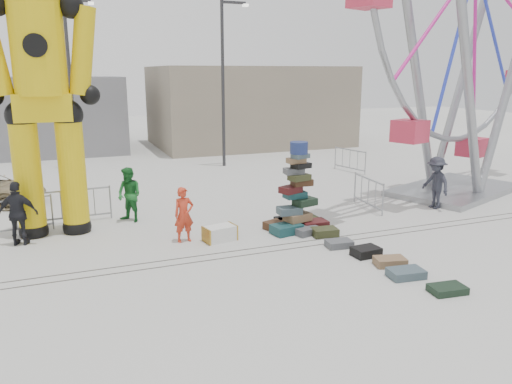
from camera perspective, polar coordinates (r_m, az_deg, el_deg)
name	(u,v)px	position (r m, az deg, el deg)	size (l,w,h in m)	color
ground	(271,261)	(12.79, 1.67, -7.86)	(90.00, 90.00, 0.00)	#9E9E99
track_line_near	(262,253)	(13.30, 0.65, -6.97)	(40.00, 0.04, 0.01)	#47443F
track_line_far	(256,248)	(13.65, 0.01, -6.42)	(40.00, 0.04, 0.01)	#47443F
building_right	(249,106)	(33.14, -0.86, 9.82)	(12.00, 8.00, 5.00)	gray
building_left	(34,114)	(33.04, -24.01, 8.13)	(10.00, 8.00, 4.40)	gray
lamp_post_right	(225,76)	(25.17, -3.61, 13.12)	(1.41, 0.25, 8.00)	#2D2D30
lamp_post_left	(72,76)	(25.94, -20.29, 12.34)	(1.41, 0.25, 8.00)	#2D2D30
suitcase_tower	(297,205)	(15.08, 4.66, -1.54)	(1.90, 1.68, 2.68)	#174346
crash_test_dummy	(42,87)	(15.29, -23.28, 10.98)	(3.21, 1.42, 8.09)	black
steamer_trunk	(220,233)	(14.23, -4.16, -4.74)	(0.90, 0.52, 0.42)	silver
row_case_0	(325,232)	(14.76, 7.86, -4.54)	(0.74, 0.51, 0.23)	#34381C
row_case_1	(339,244)	(13.90, 9.48, -5.84)	(0.70, 0.47, 0.19)	#525559
row_case_2	(366,252)	(13.38, 12.46, -6.66)	(0.70, 0.52, 0.24)	black
row_case_3	(390,262)	(12.88, 15.07, -7.68)	(0.75, 0.47, 0.21)	#816142
row_case_4	(406,273)	(12.28, 16.77, -8.89)	(0.82, 0.53, 0.20)	#42555E
row_case_5	(447,289)	(11.78, 21.04, -10.33)	(0.77, 0.49, 0.16)	black
barricade_dummy_b	(16,217)	(16.19, -25.73, -2.56)	(2.00, 0.10, 1.10)	gray
barricade_dummy_c	(78,205)	(16.80, -19.67, -1.44)	(2.00, 0.10, 1.10)	gray
barricade_wheel_front	(368,193)	(17.84, 12.70, -0.12)	(2.00, 0.10, 1.10)	gray
barricade_wheel_back	(350,160)	(24.35, 10.67, 3.59)	(2.00, 0.10, 1.10)	gray
pedestrian_red	(184,215)	(14.10, -8.24, -2.58)	(0.57, 0.37, 1.57)	red
pedestrian_green	(129,195)	(16.31, -14.27, -0.31)	(0.85, 0.66, 1.75)	#196425
pedestrian_black	(18,214)	(15.13, -25.53, -2.24)	(1.05, 0.44, 1.79)	black
pedestrian_grey	(436,183)	(18.47, 19.85, 1.01)	(1.18, 0.68, 1.82)	#242630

